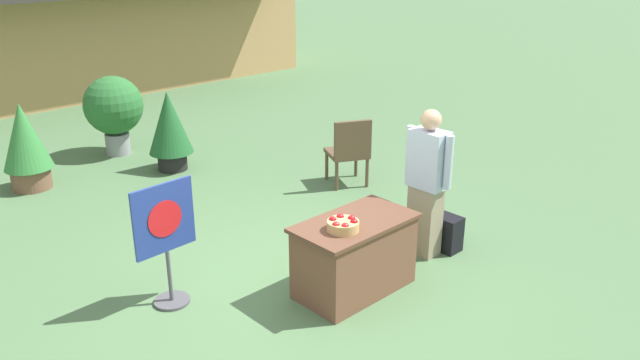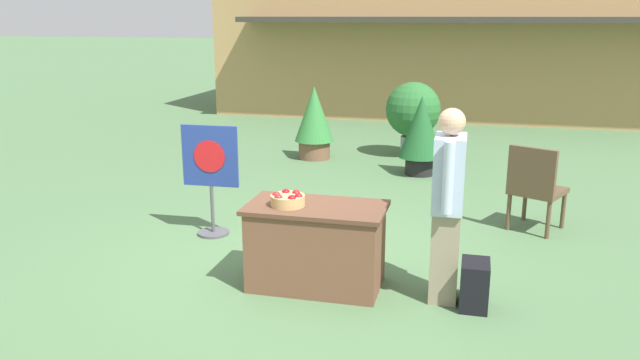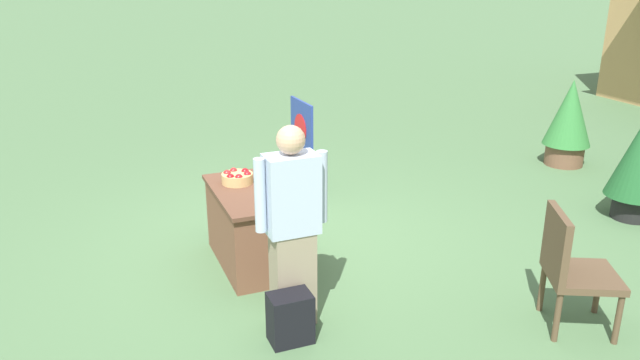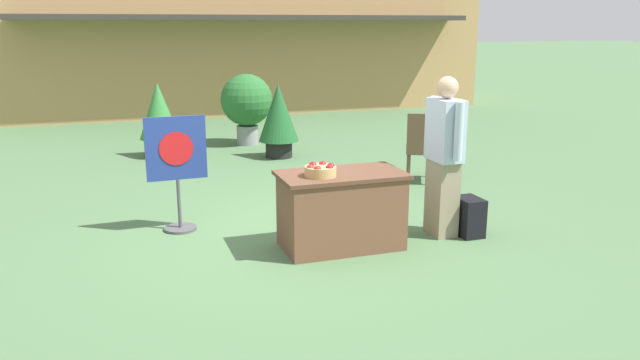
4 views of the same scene
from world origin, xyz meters
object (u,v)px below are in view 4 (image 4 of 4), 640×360
object	(u,v)px
person_visitor	(444,156)
patio_chair	(426,144)
potted_plant_far_right	(247,102)
display_table	(341,210)
backpack	(469,217)
poster_board	(177,167)
potted_plant_far_left	(159,117)
potted_plant_near_right	(278,117)
apple_basket	(320,170)

from	to	relation	value
person_visitor	patio_chair	distance (m)	2.29
person_visitor	potted_plant_far_right	xyz separation A→B (m)	(-0.88, 5.79, -0.07)
display_table	person_visitor	bearing A→B (deg)	0.57
backpack	poster_board	size ratio (longest dim) A/B	0.33
backpack	potted_plant_far_right	world-z (taller)	potted_plant_far_right
potted_plant_far_left	potted_plant_near_right	xyz separation A→B (m)	(1.92, -0.72, 0.02)
poster_board	potted_plant_far_right	distance (m)	5.05
apple_basket	poster_board	xyz separation A→B (m)	(-1.26, 1.16, -0.13)
poster_board	potted_plant_far_right	xyz separation A→B (m)	(1.80, 4.72, 0.09)
poster_board	potted_plant_far_left	xyz separation A→B (m)	(0.14, 4.12, -0.03)
backpack	potted_plant_near_right	bearing A→B (deg)	100.89
backpack	display_table	bearing A→B (deg)	175.63
backpack	potted_plant_far_right	distance (m)	6.05
potted_plant_far_right	potted_plant_far_left	bearing A→B (deg)	-160.24
display_table	backpack	world-z (taller)	display_table
apple_basket	person_visitor	size ratio (longest dim) A/B	0.18
potted_plant_near_right	potted_plant_far_right	bearing A→B (deg)	101.26
poster_board	backpack	bearing A→B (deg)	65.79
apple_basket	potted_plant_far_left	world-z (taller)	potted_plant_far_left
potted_plant_far_right	potted_plant_near_right	bearing A→B (deg)	-78.74
patio_chair	potted_plant_far_left	size ratio (longest dim) A/B	0.80
apple_basket	person_visitor	bearing A→B (deg)	3.35
potted_plant_near_right	patio_chair	bearing A→B (deg)	-57.59
person_visitor	backpack	size ratio (longest dim) A/B	4.09
display_table	potted_plant_near_right	world-z (taller)	potted_plant_near_right
potted_plant_far_right	display_table	bearing A→B (deg)	-92.87
display_table	potted_plant_far_right	bearing A→B (deg)	87.13
display_table	backpack	bearing A→B (deg)	-4.37
patio_chair	person_visitor	bearing A→B (deg)	-177.29
backpack	potted_plant_far_left	size ratio (longest dim) A/B	0.33
display_table	potted_plant_far_left	bearing A→B (deg)	104.68
potted_plant_far_right	potted_plant_near_right	distance (m)	1.34
display_table	potted_plant_near_right	bearing A→B (deg)	82.98
potted_plant_far_left	potted_plant_near_right	bearing A→B (deg)	-20.55
patio_chair	potted_plant_far_left	distance (m)	4.65
apple_basket	potted_plant_far_right	world-z (taller)	potted_plant_far_right
patio_chair	apple_basket	bearing A→B (deg)	159.24
potted_plant_near_right	display_table	bearing A→B (deg)	-97.02
potted_plant_far_left	potted_plant_far_right	size ratio (longest dim) A/B	0.96
apple_basket	potted_plant_near_right	xyz separation A→B (m)	(0.80, 4.56, -0.15)
backpack	person_visitor	bearing A→B (deg)	155.72
backpack	potted_plant_far_left	distance (m)	6.03
patio_chair	potted_plant_near_right	distance (m)	2.85
potted_plant_far_left	potted_plant_far_right	xyz separation A→B (m)	(1.65, 0.59, 0.12)
poster_board	potted_plant_near_right	distance (m)	3.98
display_table	potted_plant_far_right	size ratio (longest dim) A/B	0.95
poster_board	potted_plant_far_right	size ratio (longest dim) A/B	0.96
apple_basket	potted_plant_near_right	bearing A→B (deg)	80.05
person_visitor	potted_plant_far_left	bearing A→B (deg)	-64.58
potted_plant_far_left	potted_plant_far_right	world-z (taller)	potted_plant_far_right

